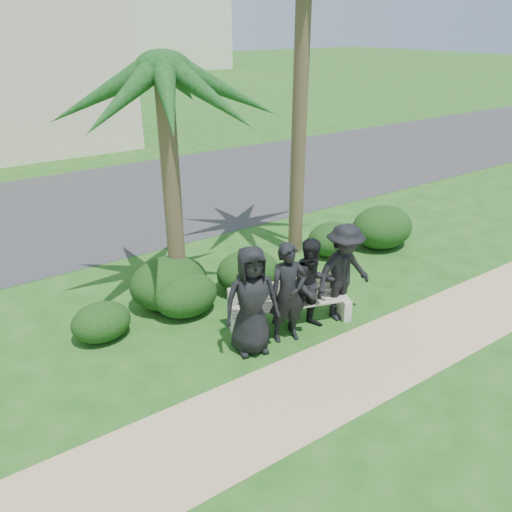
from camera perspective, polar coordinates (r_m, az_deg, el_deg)
The scene contains 16 objects.
ground at distance 9.22m, azimuth 3.74°, elevation -6.78°, with size 160.00×160.00×0.00m, color #1A4F16.
footpath at distance 8.13m, azimuth 11.64°, elevation -12.24°, with size 30.00×1.60×0.01m, color tan.
asphalt_street at distance 15.72m, azimuth -14.33°, elevation 6.34°, with size 160.00×8.00×0.01m, color #2D2D30.
stucco_bldg_right at distance 24.48m, azimuth -26.54°, elevation 19.94°, with size 8.40×8.40×7.30m.
park_bench at distance 8.82m, azimuth 3.82°, elevation -5.79°, with size 2.29×1.11×0.75m.
man_a at distance 7.84m, azimuth -0.52°, elevation -5.13°, with size 0.89×0.58×1.83m, color black.
man_b at distance 8.15m, azimuth 3.68°, elevation -4.27°, with size 0.63×0.42×1.74m, color black.
man_c at distance 8.49m, azimuth 6.40°, elevation -3.35°, with size 0.82×0.64×1.68m, color black.
man_d at distance 8.85m, azimuth 9.96°, elevation -1.88°, with size 1.16×0.67×1.80m, color black.
hedge_a at distance 8.83m, azimuth -17.29°, elevation -7.09°, with size 1.00×0.82×0.65m, color black.
hedge_b at distance 9.45m, azimuth -9.90°, elevation -2.87°, with size 1.49×1.23×0.97m, color black.
hedge_c at distance 9.19m, azimuth -8.07°, elevation -4.28°, with size 1.20×0.99×0.78m, color black.
hedge_d at distance 9.86m, azimuth -0.95°, elevation -1.64°, with size 1.29×1.06×0.84m, color black.
hedge_e at distance 11.54m, azimuth 8.70°, elevation 2.02°, with size 1.18×0.98×0.77m, color black.
hedge_f at distance 12.19m, azimuth 14.24°, elevation 3.36°, with size 1.53×1.26×1.00m, color black.
palm_left at distance 8.58m, azimuth -10.60°, elevation 20.12°, with size 3.00×3.00×5.13m.
Camera 1 is at (-4.85, -6.14, 4.87)m, focal length 35.00 mm.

